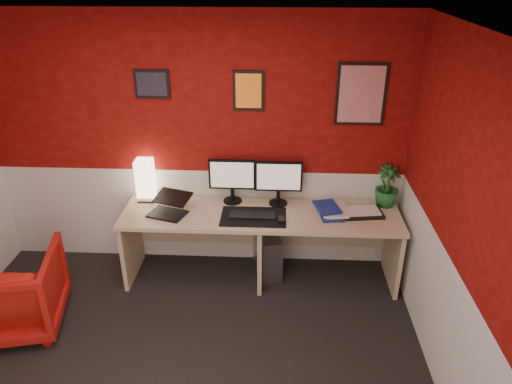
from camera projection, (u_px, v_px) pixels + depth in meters
name	position (u px, v px, depth m)	size (l,w,h in m)	color
ceiling	(126.00, 40.00, 2.41)	(4.00, 3.50, 0.01)	white
wall_back	(196.00, 146.00, 4.53)	(4.00, 0.01, 2.50)	maroon
wall_right	(476.00, 256.00, 2.87)	(0.01, 3.50, 2.50)	maroon
wainscot_back	(200.00, 215.00, 4.86)	(4.00, 0.01, 1.00)	silver
wainscot_right	(453.00, 348.00, 3.21)	(0.01, 3.50, 1.00)	silver
desk	(261.00, 246.00, 4.59)	(2.60, 0.65, 0.73)	tan
shoji_lamp	(146.00, 181.00, 4.59)	(0.16, 0.16, 0.40)	#FFE5B2
laptop	(167.00, 204.00, 4.35)	(0.33, 0.23, 0.22)	black
monitor_left	(232.00, 175.00, 4.51)	(0.45, 0.06, 0.58)	black
monitor_right	(279.00, 176.00, 4.46)	(0.45, 0.06, 0.58)	black
desk_mat	(253.00, 217.00, 4.36)	(0.60, 0.38, 0.01)	black
keyboard	(253.00, 215.00, 4.36)	(0.42, 0.14, 0.02)	black
mouse	(281.00, 220.00, 4.27)	(0.06, 0.10, 0.03)	black
book_bottom	(320.00, 215.00, 4.37)	(0.20, 0.26, 0.02)	navy
book_middle	(322.00, 210.00, 4.40)	(0.23, 0.32, 0.02)	silver
book_top	(316.00, 208.00, 4.37)	(0.21, 0.28, 0.03)	navy
zen_tray	(363.00, 212.00, 4.41)	(0.35, 0.25, 0.03)	black
potted_plant	(387.00, 186.00, 4.48)	(0.23, 0.23, 0.40)	#19591E
pc_tower	(268.00, 252.00, 4.74)	(0.20, 0.45, 0.45)	#99999E
armchair	(12.00, 291.00, 3.99)	(0.76, 0.78, 0.71)	#B51710
art_left	(152.00, 84.00, 4.26)	(0.32, 0.02, 0.26)	black
art_center	(249.00, 91.00, 4.25)	(0.28, 0.02, 0.36)	orange
art_right	(361.00, 94.00, 4.21)	(0.44, 0.02, 0.56)	red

